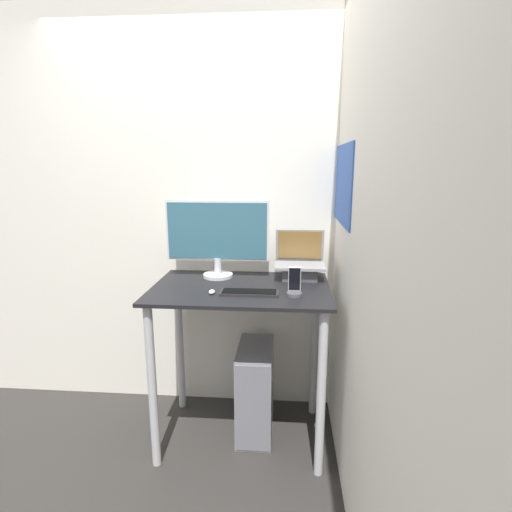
{
  "coord_description": "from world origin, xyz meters",
  "views": [
    {
      "loc": [
        0.26,
        -1.82,
        1.64
      ],
      "look_at": [
        0.09,
        0.33,
        1.14
      ],
      "focal_mm": 28.0,
      "sensor_mm": 36.0,
      "label": 1
    }
  ],
  "objects_px": {
    "keyboard": "(249,293)",
    "cell_phone": "(294,288)",
    "laptop": "(300,266)",
    "mouse": "(212,292)",
    "monitor": "(217,237)",
    "computer_tower": "(255,390)"
  },
  "relations": [
    {
      "from": "monitor",
      "to": "laptop",
      "type": "bearing_deg",
      "value": 1.08
    },
    {
      "from": "monitor",
      "to": "mouse",
      "type": "distance_m",
      "value": 0.41
    },
    {
      "from": "laptop",
      "to": "keyboard",
      "type": "distance_m",
      "value": 0.43
    },
    {
      "from": "laptop",
      "to": "monitor",
      "type": "height_order",
      "value": "monitor"
    },
    {
      "from": "laptop",
      "to": "cell_phone",
      "type": "height_order",
      "value": "laptop"
    },
    {
      "from": "monitor",
      "to": "keyboard",
      "type": "height_order",
      "value": "monitor"
    },
    {
      "from": "laptop",
      "to": "monitor",
      "type": "relative_size",
      "value": 0.48
    },
    {
      "from": "keyboard",
      "to": "computer_tower",
      "type": "height_order",
      "value": "keyboard"
    },
    {
      "from": "laptop",
      "to": "mouse",
      "type": "distance_m",
      "value": 0.59
    },
    {
      "from": "laptop",
      "to": "monitor",
      "type": "bearing_deg",
      "value": -178.92
    },
    {
      "from": "mouse",
      "to": "laptop",
      "type": "bearing_deg",
      "value": 35.78
    },
    {
      "from": "mouse",
      "to": "computer_tower",
      "type": "distance_m",
      "value": 0.75
    },
    {
      "from": "monitor",
      "to": "keyboard",
      "type": "distance_m",
      "value": 0.46
    },
    {
      "from": "monitor",
      "to": "keyboard",
      "type": "bearing_deg",
      "value": -54.91
    },
    {
      "from": "monitor",
      "to": "cell_phone",
      "type": "distance_m",
      "value": 0.6
    },
    {
      "from": "cell_phone",
      "to": "computer_tower",
      "type": "bearing_deg",
      "value": 140.0
    },
    {
      "from": "mouse",
      "to": "cell_phone",
      "type": "height_order",
      "value": "cell_phone"
    },
    {
      "from": "laptop",
      "to": "mouse",
      "type": "xyz_separation_m",
      "value": [
        -0.48,
        -0.34,
        -0.07
      ]
    },
    {
      "from": "mouse",
      "to": "computer_tower",
      "type": "relative_size",
      "value": 0.09
    },
    {
      "from": "keyboard",
      "to": "cell_phone",
      "type": "height_order",
      "value": "cell_phone"
    },
    {
      "from": "keyboard",
      "to": "mouse",
      "type": "bearing_deg",
      "value": -175.79
    },
    {
      "from": "monitor",
      "to": "cell_phone",
      "type": "relative_size",
      "value": 3.98
    }
  ]
}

